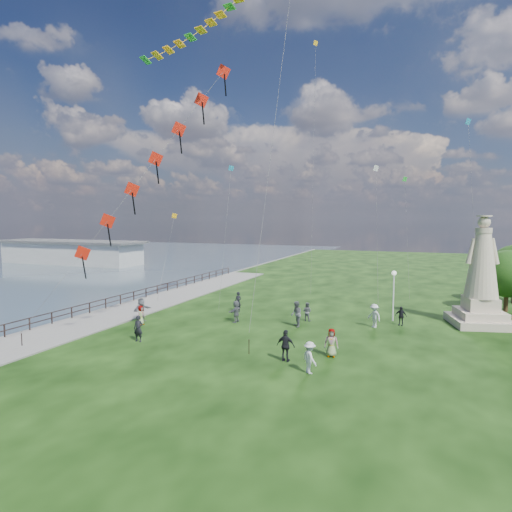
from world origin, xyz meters
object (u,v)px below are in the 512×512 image
at_px(person_6, 238,302).
at_px(statue, 481,284).
at_px(person_5, 141,310).
at_px(person_2, 310,358).
at_px(person_4, 331,343).
at_px(person_11, 236,311).
at_px(person_0, 138,329).
at_px(person_1, 296,314).
at_px(person_7, 307,312).
at_px(person_10, 141,315).
at_px(lamppost, 394,285).
at_px(person_3, 286,346).
at_px(person_9, 401,316).
at_px(person_8, 374,316).
at_px(pier_pavilion, 71,252).

bearing_deg(person_6, statue, 14.97).
xyz_separation_m(person_5, person_6, (5.67, 6.17, -0.06)).
xyz_separation_m(person_2, person_6, (-9.60, 12.41, 0.03)).
relative_size(person_4, person_11, 0.98).
height_order(person_0, person_1, person_1).
relative_size(person_7, person_10, 0.99).
bearing_deg(statue, lamppost, 174.81).
bearing_deg(person_10, person_3, -102.04).
bearing_deg(person_11, person_7, 120.85).
relative_size(person_6, person_9, 1.19).
bearing_deg(person_9, person_5, -150.91).
relative_size(lamppost, person_7, 2.70).
xyz_separation_m(lamppost, person_0, (-15.39, -12.23, -2.03)).
bearing_deg(person_0, person_3, -6.63).
relative_size(lamppost, person_9, 2.74).
height_order(lamppost, person_10, lamppost).
bearing_deg(lamppost, person_0, -141.54).
distance_m(person_4, person_8, 8.12).
xyz_separation_m(person_2, person_10, (-14.66, 5.34, -0.10)).
relative_size(person_5, person_7, 1.26).
relative_size(person_0, person_6, 1.00).
bearing_deg(person_0, person_8, 28.47).
distance_m(person_1, person_10, 11.92).
distance_m(person_0, person_4, 12.68).
xyz_separation_m(statue, person_8, (-7.49, -3.67, -2.29)).
relative_size(pier_pavilion, person_11, 17.52).
height_order(person_4, person_5, person_5).
xyz_separation_m(person_8, person_10, (-16.80, -5.77, -0.14)).
bearing_deg(person_1, person_2, -8.42).
relative_size(person_3, person_10, 1.22).
bearing_deg(person_8, person_9, 72.40).
height_order(person_1, person_10, person_1).
xyz_separation_m(person_8, person_9, (1.85, 1.36, -0.15)).
bearing_deg(person_6, person_4, -34.53).
height_order(person_0, person_8, person_8).
bearing_deg(person_11, person_2, 48.51).
bearing_deg(person_9, person_11, -152.23).
relative_size(pier_pavilion, person_10, 19.88).
xyz_separation_m(person_6, person_8, (11.74, -1.30, 0.01)).
bearing_deg(pier_pavilion, person_9, -25.03).
distance_m(person_4, person_5, 16.08).
relative_size(lamppost, person_0, 2.30).
bearing_deg(lamppost, person_10, -154.83).
bearing_deg(person_5, pier_pavilion, 61.23).
relative_size(person_0, person_10, 1.16).
relative_size(pier_pavilion, statue, 3.57).
bearing_deg(pier_pavilion, person_11, -33.39).
distance_m(person_3, person_10, 13.52).
height_order(person_5, person_8, person_5).
xyz_separation_m(person_3, person_4, (2.26, 1.81, -0.08)).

